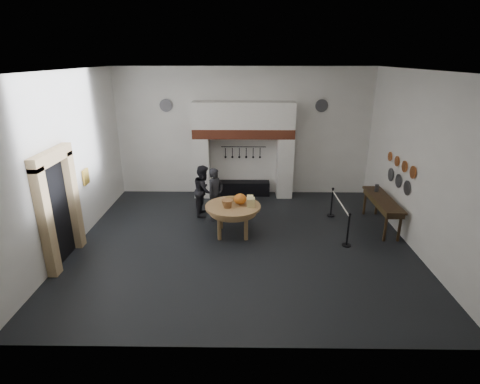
{
  "coord_description": "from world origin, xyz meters",
  "views": [
    {
      "loc": [
        0.05,
        -9.23,
        4.81
      ],
      "look_at": [
        -0.07,
        0.28,
        1.35
      ],
      "focal_mm": 28.0,
      "sensor_mm": 36.0,
      "label": 1
    }
  ],
  "objects_px": {
    "work_table": "(233,207)",
    "visitor_far": "(204,190)",
    "side_table": "(383,199)",
    "barrier_post_near": "(348,231)",
    "visitor_near": "(215,195)",
    "iron_range": "(243,188)",
    "barrier_post_far": "(332,203)"
  },
  "relations": [
    {
      "from": "iron_range",
      "to": "work_table",
      "type": "distance_m",
      "value": 3.31
    },
    {
      "from": "barrier_post_near",
      "to": "visitor_near",
      "type": "bearing_deg",
      "value": 155.36
    },
    {
      "from": "barrier_post_near",
      "to": "barrier_post_far",
      "type": "bearing_deg",
      "value": 90.0
    },
    {
      "from": "side_table",
      "to": "barrier_post_far",
      "type": "distance_m",
      "value": 1.56
    },
    {
      "from": "iron_range",
      "to": "work_table",
      "type": "relative_size",
      "value": 1.22
    },
    {
      "from": "work_table",
      "to": "visitor_far",
      "type": "bearing_deg",
      "value": 124.91
    },
    {
      "from": "visitor_near",
      "to": "visitor_far",
      "type": "height_order",
      "value": "visitor_near"
    },
    {
      "from": "visitor_near",
      "to": "side_table",
      "type": "distance_m",
      "value": 4.96
    },
    {
      "from": "iron_range",
      "to": "barrier_post_far",
      "type": "relative_size",
      "value": 2.11
    },
    {
      "from": "work_table",
      "to": "barrier_post_near",
      "type": "distance_m",
      "value": 3.18
    },
    {
      "from": "barrier_post_near",
      "to": "barrier_post_far",
      "type": "xyz_separation_m",
      "value": [
        0.0,
        2.0,
        0.0
      ]
    },
    {
      "from": "barrier_post_far",
      "to": "iron_range",
      "type": "bearing_deg",
      "value": 145.5
    },
    {
      "from": "visitor_far",
      "to": "barrier_post_near",
      "type": "relative_size",
      "value": 1.82
    },
    {
      "from": "side_table",
      "to": "barrier_post_near",
      "type": "xyz_separation_m",
      "value": [
        -1.29,
        -1.23,
        -0.42
      ]
    },
    {
      "from": "visitor_far",
      "to": "barrier_post_near",
      "type": "height_order",
      "value": "visitor_far"
    },
    {
      "from": "barrier_post_near",
      "to": "visitor_far",
      "type": "bearing_deg",
      "value": 152.88
    },
    {
      "from": "visitor_near",
      "to": "barrier_post_near",
      "type": "height_order",
      "value": "visitor_near"
    },
    {
      "from": "side_table",
      "to": "barrier_post_far",
      "type": "relative_size",
      "value": 2.44
    },
    {
      "from": "visitor_far",
      "to": "barrier_post_near",
      "type": "distance_m",
      "value": 4.56
    },
    {
      "from": "side_table",
      "to": "barrier_post_far",
      "type": "bearing_deg",
      "value": 149.33
    },
    {
      "from": "iron_range",
      "to": "visitor_near",
      "type": "height_order",
      "value": "visitor_near"
    },
    {
      "from": "visitor_far",
      "to": "barrier_post_far",
      "type": "bearing_deg",
      "value": -88.44
    },
    {
      "from": "work_table",
      "to": "visitor_far",
      "type": "height_order",
      "value": "visitor_far"
    },
    {
      "from": "barrier_post_far",
      "to": "barrier_post_near",
      "type": "bearing_deg",
      "value": -90.0
    },
    {
      "from": "visitor_far",
      "to": "side_table",
      "type": "bearing_deg",
      "value": -96.33
    },
    {
      "from": "side_table",
      "to": "barrier_post_near",
      "type": "distance_m",
      "value": 1.84
    },
    {
      "from": "visitor_far",
      "to": "barrier_post_far",
      "type": "height_order",
      "value": "visitor_far"
    },
    {
      "from": "iron_range",
      "to": "barrier_post_far",
      "type": "height_order",
      "value": "barrier_post_far"
    },
    {
      "from": "visitor_near",
      "to": "barrier_post_far",
      "type": "height_order",
      "value": "visitor_near"
    },
    {
      "from": "visitor_near",
      "to": "iron_range",
      "type": "bearing_deg",
      "value": 20.85
    },
    {
      "from": "visitor_far",
      "to": "side_table",
      "type": "height_order",
      "value": "visitor_far"
    },
    {
      "from": "visitor_near",
      "to": "side_table",
      "type": "bearing_deg",
      "value": -53.77
    }
  ]
}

